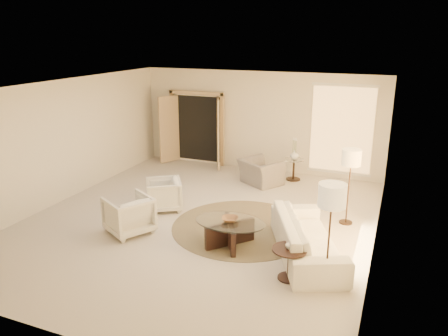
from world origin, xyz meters
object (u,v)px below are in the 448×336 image
at_px(armchair_right, 129,213).
at_px(side_vase, 294,155).
at_px(bowl, 230,219).
at_px(end_vase, 290,244).
at_px(armchair_left, 164,193).
at_px(coffee_table, 230,230).
at_px(end_table, 289,258).
at_px(sofa, 307,237).
at_px(side_table, 294,167).
at_px(floor_lamp_near, 351,161).
at_px(accent_chair, 261,168).
at_px(floor_lamp_far, 332,200).

xyz_separation_m(armchair_right, side_vase, (2.24, 4.43, 0.28)).
height_order(bowl, end_vase, end_vase).
bearing_deg(bowl, end_vase, -28.97).
xyz_separation_m(armchair_left, bowl, (2.01, -1.06, 0.14)).
distance_m(coffee_table, end_table, 1.49).
xyz_separation_m(bowl, side_vase, (0.19, 4.19, 0.17)).
bearing_deg(coffee_table, end_vase, -28.97).
height_order(sofa, end_table, sofa).
xyz_separation_m(end_table, side_table, (-1.11, 4.91, -0.02)).
bearing_deg(side_vase, armchair_right, -116.82).
height_order(coffee_table, floor_lamp_near, floor_lamp_near).
relative_size(armchair_left, side_table, 1.32).
bearing_deg(side_table, accent_chair, -138.33).
height_order(sofa, armchair_right, armchair_right).
distance_m(armchair_right, bowl, 2.07).
bearing_deg(end_vase, accent_chair, 113.30).
xyz_separation_m(floor_lamp_far, bowl, (-1.89, 0.72, -0.92)).
bearing_deg(coffee_table, sofa, 7.01).
xyz_separation_m(armchair_left, armchair_right, (-0.04, -1.30, 0.03)).
distance_m(sofa, floor_lamp_near, 2.01).
bearing_deg(accent_chair, end_table, 145.39).
height_order(armchair_left, floor_lamp_near, floor_lamp_near).
distance_m(armchair_right, floor_lamp_far, 4.10).
height_order(side_table, floor_lamp_far, floor_lamp_far).
xyz_separation_m(armchair_right, side_table, (2.24, 4.43, -0.07)).
height_order(sofa, side_vase, side_vase).
height_order(end_vase, side_vase, side_vase).
xyz_separation_m(armchair_left, side_table, (2.20, 3.13, -0.03)).
xyz_separation_m(accent_chair, end_table, (1.84, -4.27, -0.07)).
distance_m(sofa, side_table, 4.20).
relative_size(armchair_right, side_table, 1.44).
distance_m(floor_lamp_far, end_vase, 1.02).
relative_size(end_vase, side_vase, 0.63).
relative_size(coffee_table, side_table, 2.53).
distance_m(coffee_table, side_vase, 4.21).
relative_size(side_table, floor_lamp_near, 0.36).
relative_size(accent_chair, coffee_table, 0.68).
relative_size(sofa, armchair_left, 3.13).
height_order(armchair_left, bowl, armchair_left).
bearing_deg(end_vase, floor_lamp_near, 77.34).
bearing_deg(side_table, armchair_right, -116.82).
relative_size(armchair_left, armchair_right, 0.92).
relative_size(coffee_table, bowl, 4.78).
distance_m(end_table, end_vase, 0.24).
xyz_separation_m(floor_lamp_far, side_vase, (-1.70, 4.91, -0.75)).
distance_m(coffee_table, floor_lamp_near, 2.83).
bearing_deg(floor_lamp_far, end_vase, 179.83).
height_order(armchair_right, side_table, armchair_right).
xyz_separation_m(accent_chair, side_vase, (0.72, 0.65, 0.26)).
bearing_deg(side_vase, floor_lamp_near, -54.26).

